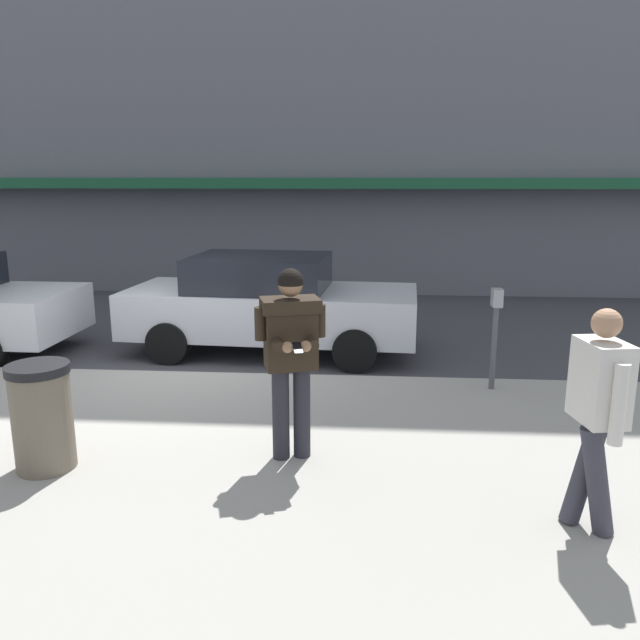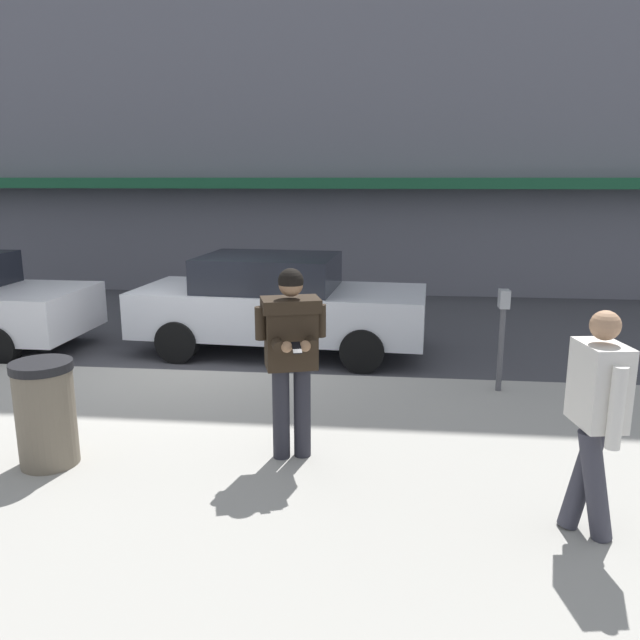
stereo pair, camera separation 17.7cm
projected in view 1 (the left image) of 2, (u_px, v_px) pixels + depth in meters
ground_plane at (178, 376)px, 8.74m from camera, size 80.00×80.00×0.00m
sidewalk at (192, 466)px, 5.88m from camera, size 32.00×5.30×0.14m
curb_paint_line at (249, 377)px, 8.72m from camera, size 28.00×0.12×0.01m
parked_sedan_mid at (269, 303)px, 9.81m from camera, size 4.61×2.16×1.54m
man_texting_on_phone at (291, 344)px, 5.66m from camera, size 0.63×0.64×1.81m
pedestrian_in_light_coat at (598, 407)px, 4.50m from camera, size 0.38×0.59×1.70m
parking_meter at (495, 324)px, 7.64m from camera, size 0.12×0.18×1.27m
trash_bin at (42, 416)px, 5.59m from camera, size 0.55×0.55×0.98m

